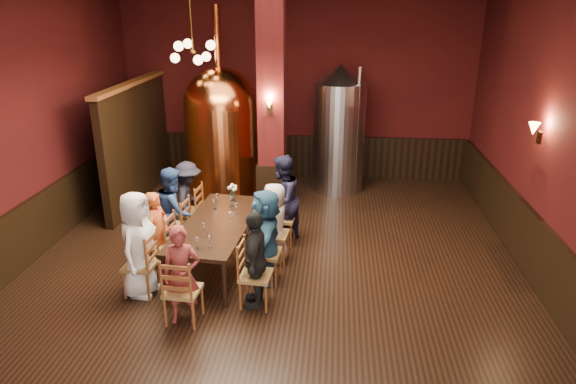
# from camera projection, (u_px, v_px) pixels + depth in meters

# --- Properties ---
(room) EXTENTS (10.00, 10.02, 4.50)m
(room) POSITION_uv_depth(u_px,v_px,m) (268.00, 136.00, 7.07)
(room) COLOR black
(room) RESTS_ON ground
(wainscot_right) EXTENTS (0.08, 9.90, 1.00)m
(wainscot_right) POSITION_uv_depth(u_px,v_px,m) (544.00, 262.00, 7.33)
(wainscot_right) COLOR black
(wainscot_right) RESTS_ON ground
(wainscot_back) EXTENTS (7.90, 0.08, 1.00)m
(wainscot_back) POSITION_uv_depth(u_px,v_px,m) (296.00, 156.00, 12.30)
(wainscot_back) COLOR black
(wainscot_back) RESTS_ON ground
(wainscot_left) EXTENTS (0.08, 9.90, 1.00)m
(wainscot_left) POSITION_uv_depth(u_px,v_px,m) (19.00, 239.00, 8.03)
(wainscot_left) COLOR black
(wainscot_left) RESTS_ON ground
(column) EXTENTS (0.58, 0.58, 4.50)m
(column) POSITION_uv_depth(u_px,v_px,m) (272.00, 99.00, 9.70)
(column) COLOR #49110F
(column) RESTS_ON ground
(partition) EXTENTS (0.22, 3.50, 2.40)m
(partition) POSITION_uv_depth(u_px,v_px,m) (137.00, 143.00, 10.70)
(partition) COLOR black
(partition) RESTS_ON ground
(pendant_cluster) EXTENTS (0.90, 0.90, 1.70)m
(pendant_cluster) POSITION_uv_depth(u_px,v_px,m) (193.00, 52.00, 9.63)
(pendant_cluster) COLOR #A57226
(pendant_cluster) RESTS_ON room
(sconce_wall) EXTENTS (0.20, 0.20, 0.36)m
(sconce_wall) POSITION_uv_depth(u_px,v_px,m) (540.00, 132.00, 7.48)
(sconce_wall) COLOR black
(sconce_wall) RESTS_ON room
(sconce_column) EXTENTS (0.20, 0.20, 0.36)m
(sconce_column) POSITION_uv_depth(u_px,v_px,m) (270.00, 105.00, 9.44)
(sconce_column) COLOR black
(sconce_column) RESTS_ON column
(dining_table) EXTENTS (1.18, 2.47, 0.75)m
(dining_table) POSITION_uv_depth(u_px,v_px,m) (217.00, 226.00, 8.04)
(dining_table) COLOR black
(dining_table) RESTS_ON ground
(chair_0) EXTENTS (0.49, 0.49, 0.92)m
(chair_0) POSITION_uv_depth(u_px,v_px,m) (140.00, 265.00, 7.33)
(chair_0) COLOR brown
(chair_0) RESTS_ON ground
(person_0) EXTENTS (0.58, 0.81, 1.56)m
(person_0) POSITION_uv_depth(u_px,v_px,m) (138.00, 244.00, 7.22)
(person_0) COLOR white
(person_0) RESTS_ON ground
(chair_1) EXTENTS (0.49, 0.49, 0.92)m
(chair_1) POSITION_uv_depth(u_px,v_px,m) (159.00, 244.00, 7.95)
(chair_1) COLOR brown
(chair_1) RESTS_ON ground
(person_1) EXTENTS (0.42, 0.54, 1.32)m
(person_1) POSITION_uv_depth(u_px,v_px,m) (158.00, 232.00, 7.88)
(person_1) COLOR #C24E21
(person_1) RESTS_ON ground
(chair_2) EXTENTS (0.49, 0.49, 0.92)m
(chair_2) POSITION_uv_depth(u_px,v_px,m) (175.00, 227.00, 8.56)
(chair_2) COLOR brown
(chair_2) RESTS_ON ground
(person_2) EXTENTS (0.55, 0.80, 1.49)m
(person_2) POSITION_uv_depth(u_px,v_px,m) (174.00, 211.00, 8.46)
(person_2) COLOR navy
(person_2) RESTS_ON ground
(chair_3) EXTENTS (0.49, 0.49, 0.92)m
(chair_3) POSITION_uv_depth(u_px,v_px,m) (189.00, 211.00, 9.18)
(chair_3) COLOR brown
(chair_3) RESTS_ON ground
(person_3) EXTENTS (0.67, 0.97, 1.38)m
(person_3) POSITION_uv_depth(u_px,v_px,m) (188.00, 199.00, 9.10)
(person_3) COLOR black
(person_3) RESTS_ON ground
(chair_4) EXTENTS (0.49, 0.49, 0.92)m
(chair_4) POSITION_uv_depth(u_px,v_px,m) (256.00, 275.00, 7.06)
(chair_4) COLOR brown
(chair_4) RESTS_ON ground
(person_4) EXTENTS (0.35, 0.83, 1.41)m
(person_4) POSITION_uv_depth(u_px,v_px,m) (256.00, 259.00, 6.97)
(person_4) COLOR black
(person_4) RESTS_ON ground
(chair_5) EXTENTS (0.49, 0.49, 0.92)m
(chair_5) POSITION_uv_depth(u_px,v_px,m) (266.00, 253.00, 7.68)
(chair_5) COLOR brown
(chair_5) RESTS_ON ground
(person_5) EXTENTS (0.59, 1.40, 1.47)m
(person_5) POSITION_uv_depth(u_px,v_px,m) (266.00, 236.00, 7.58)
(person_5) COLOR #2B5C82
(person_5) RESTS_ON ground
(chair_6) EXTENTS (0.49, 0.49, 0.92)m
(chair_6) POSITION_uv_depth(u_px,v_px,m) (275.00, 234.00, 8.29)
(chair_6) COLOR brown
(chair_6) RESTS_ON ground
(person_6) EXTENTS (0.46, 0.67, 1.32)m
(person_6) POSITION_uv_depth(u_px,v_px,m) (275.00, 223.00, 8.22)
(person_6) COLOR beige
(person_6) RESTS_ON ground
(chair_7) EXTENTS (0.49, 0.49, 0.92)m
(chair_7) POSITION_uv_depth(u_px,v_px,m) (282.00, 218.00, 8.91)
(chair_7) COLOR brown
(chair_7) RESTS_ON ground
(person_7) EXTENTS (0.62, 0.85, 1.58)m
(person_7) POSITION_uv_depth(u_px,v_px,m) (282.00, 200.00, 8.79)
(person_7) COLOR black
(person_7) RESTS_ON ground
(chair_8) EXTENTS (0.49, 0.49, 0.92)m
(chair_8) POSITION_uv_depth(u_px,v_px,m) (183.00, 290.00, 6.69)
(chair_8) COLOR brown
(chair_8) RESTS_ON ground
(person_8) EXTENTS (0.54, 0.39, 1.36)m
(person_8) POSITION_uv_depth(u_px,v_px,m) (182.00, 275.00, 6.61)
(person_8) COLOR maroon
(person_8) RESTS_ON ground
(copper_kettle) EXTENTS (1.76, 1.76, 3.94)m
(copper_kettle) POSITION_uv_depth(u_px,v_px,m) (222.00, 133.00, 10.54)
(copper_kettle) COLOR black
(copper_kettle) RESTS_ON ground
(steel_vessel) EXTENTS (1.21, 1.21, 2.75)m
(steel_vessel) POSITION_uv_depth(u_px,v_px,m) (339.00, 129.00, 11.16)
(steel_vessel) COLOR #B2B2B7
(steel_vessel) RESTS_ON ground
(rose_vase) EXTENTS (0.18, 0.18, 0.30)m
(rose_vase) POSITION_uv_depth(u_px,v_px,m) (232.00, 190.00, 8.83)
(rose_vase) COLOR white
(rose_vase) RESTS_ON dining_table
(wine_glass_0) EXTENTS (0.07, 0.07, 0.17)m
(wine_glass_0) POSITION_uv_depth(u_px,v_px,m) (217.00, 199.00, 8.73)
(wine_glass_0) COLOR white
(wine_glass_0) RESTS_ON dining_table
(wine_glass_1) EXTENTS (0.07, 0.07, 0.17)m
(wine_glass_1) POSITION_uv_depth(u_px,v_px,m) (230.00, 217.00, 7.99)
(wine_glass_1) COLOR white
(wine_glass_1) RESTS_ON dining_table
(wine_glass_2) EXTENTS (0.07, 0.07, 0.17)m
(wine_glass_2) POSITION_uv_depth(u_px,v_px,m) (205.00, 229.00, 7.59)
(wine_glass_2) COLOR white
(wine_glass_2) RESTS_ON dining_table
(wine_glass_3) EXTENTS (0.07, 0.07, 0.17)m
(wine_glass_3) POSITION_uv_depth(u_px,v_px,m) (197.00, 243.00, 7.14)
(wine_glass_3) COLOR white
(wine_glass_3) RESTS_ON dining_table
(wine_glass_4) EXTENTS (0.07, 0.07, 0.17)m
(wine_glass_4) POSITION_uv_depth(u_px,v_px,m) (210.00, 241.00, 7.20)
(wine_glass_4) COLOR white
(wine_glass_4) RESTS_ON dining_table
(wine_glass_5) EXTENTS (0.07, 0.07, 0.17)m
(wine_glass_5) POSITION_uv_depth(u_px,v_px,m) (215.00, 204.00, 8.50)
(wine_glass_5) COLOR white
(wine_glass_5) RESTS_ON dining_table
(wine_glass_6) EXTENTS (0.07, 0.07, 0.17)m
(wine_glass_6) POSITION_uv_depth(u_px,v_px,m) (236.00, 209.00, 8.32)
(wine_glass_6) COLOR white
(wine_glass_6) RESTS_ON dining_table
(wine_glass_7) EXTENTS (0.07, 0.07, 0.17)m
(wine_glass_7) POSITION_uv_depth(u_px,v_px,m) (231.00, 202.00, 8.60)
(wine_glass_7) COLOR white
(wine_glass_7) RESTS_ON dining_table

